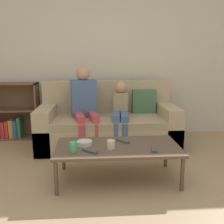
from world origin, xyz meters
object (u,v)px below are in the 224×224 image
(cup_near, at_px, (73,147))
(cup_far, at_px, (111,145))
(couch, at_px, (108,125))
(snack_bowl, at_px, (85,143))
(bookshelf, at_px, (12,117))
(person_adult, at_px, (85,102))
(tv_remote_2, at_px, (123,141))
(person_child, at_px, (121,111))
(tv_remote_0, at_px, (154,149))
(coffee_table, at_px, (118,149))
(tv_remote_1, at_px, (90,151))

(cup_near, height_order, cup_far, cup_near)
(couch, xyz_separation_m, snack_bowl, (-0.31, -1.06, 0.09))
(cup_near, xyz_separation_m, snack_bowl, (0.10, 0.20, -0.03))
(couch, distance_m, bookshelf, 1.60)
(person_adult, bearing_deg, cup_near, -103.65)
(snack_bowl, bearing_deg, tv_remote_2, 9.94)
(snack_bowl, bearing_deg, cup_far, -25.58)
(person_child, height_order, cup_far, person_child)
(person_child, relative_size, tv_remote_0, 5.39)
(cup_near, xyz_separation_m, tv_remote_0, (0.80, -0.00, -0.04))
(person_adult, xyz_separation_m, snack_bowl, (0.03, -0.97, -0.27))
(person_child, bearing_deg, cup_far, -94.76)
(coffee_table, xyz_separation_m, snack_bowl, (-0.35, 0.05, 0.05))
(cup_near, height_order, tv_remote_2, cup_near)
(person_adult, xyz_separation_m, person_child, (0.51, -0.06, -0.13))
(coffee_table, distance_m, snack_bowl, 0.36)
(coffee_table, height_order, snack_bowl, snack_bowl)
(cup_far, bearing_deg, person_adult, 105.38)
(person_adult, relative_size, tv_remote_1, 7.25)
(person_child, distance_m, cup_near, 1.25)
(couch, distance_m, person_child, 0.33)
(bookshelf, distance_m, tv_remote_2, 2.18)
(person_child, bearing_deg, couch, 143.90)
(person_adult, distance_m, person_child, 0.53)
(bookshelf, relative_size, person_adult, 0.78)
(person_adult, height_order, snack_bowl, person_adult)
(couch, height_order, cup_near, couch)
(cup_near, bearing_deg, coffee_table, 17.59)
(cup_near, relative_size, tv_remote_0, 0.58)
(cup_far, bearing_deg, snack_bowl, 154.42)
(tv_remote_2, bearing_deg, person_adult, 78.84)
(couch, xyz_separation_m, tv_remote_0, (0.39, -1.26, 0.08))
(cup_far, bearing_deg, coffee_table, 45.47)
(coffee_table, xyz_separation_m, person_adult, (-0.38, 1.02, 0.33))
(cup_near, bearing_deg, cup_far, 9.88)
(person_adult, distance_m, tv_remote_0, 1.40)
(snack_bowl, bearing_deg, tv_remote_1, -73.65)
(snack_bowl, bearing_deg, person_adult, 91.76)
(couch, distance_m, snack_bowl, 1.11)
(bookshelf, bearing_deg, snack_bowl, -50.55)
(couch, height_order, cup_far, couch)
(bookshelf, xyz_separation_m, person_adult, (1.20, -0.53, 0.31))
(cup_far, bearing_deg, person_child, 78.81)
(couch, relative_size, snack_bowl, 12.23)
(couch, bearing_deg, bookshelf, 164.29)
(tv_remote_1, height_order, snack_bowl, snack_bowl)
(bookshelf, relative_size, tv_remote_0, 5.13)
(bookshelf, xyz_separation_m, snack_bowl, (1.23, -1.50, 0.04))
(coffee_table, relative_size, cup_far, 14.47)
(couch, height_order, tv_remote_0, couch)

